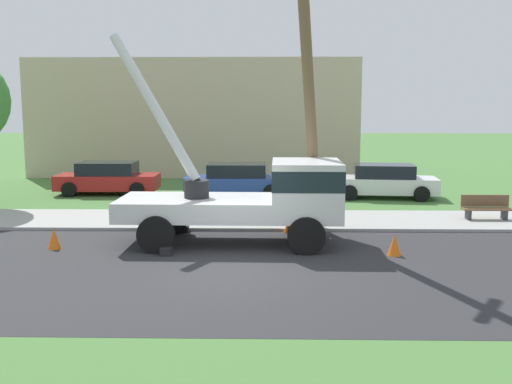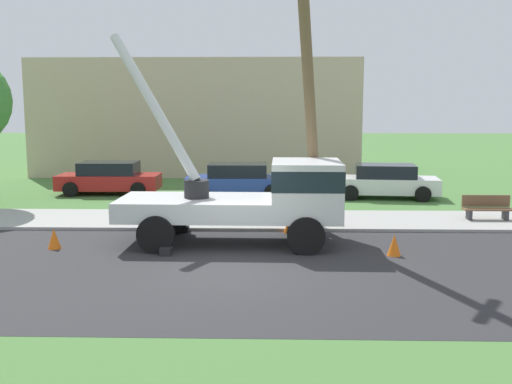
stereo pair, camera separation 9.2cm
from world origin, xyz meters
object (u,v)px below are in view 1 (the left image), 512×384
at_px(traffic_cone_behind, 54,239).
at_px(traffic_cone_curbside, 289,224).
at_px(traffic_cone_ahead, 394,245).
at_px(parked_sedan_white, 384,181).
at_px(park_bench, 486,208).
at_px(leaning_utility_pole, 308,85).
at_px(parked_sedan_blue, 237,180).
at_px(utility_truck, 260,194).
at_px(parked_sedan_red, 108,178).

bearing_deg(traffic_cone_behind, traffic_cone_curbside, 18.98).
xyz_separation_m(traffic_cone_ahead, parked_sedan_white, (1.59, 9.93, 0.43)).
height_order(parked_sedan_white, park_bench, parked_sedan_white).
height_order(leaning_utility_pole, parked_sedan_blue, leaning_utility_pole).
relative_size(utility_truck, leaning_utility_pole, 0.78).
relative_size(traffic_cone_ahead, park_bench, 0.35).
relative_size(leaning_utility_pole, parked_sedan_blue, 1.97).
bearing_deg(parked_sedan_red, park_bench, -23.04).
bearing_deg(traffic_cone_ahead, leaning_utility_pole, 135.89).
bearing_deg(parked_sedan_red, parked_sedan_white, -4.03).
relative_size(utility_truck, traffic_cone_curbside, 12.07).
relative_size(traffic_cone_behind, parked_sedan_blue, 0.13).
relative_size(traffic_cone_ahead, parked_sedan_blue, 0.13).
xyz_separation_m(traffic_cone_ahead, traffic_cone_curbside, (-2.64, 2.75, 0.00)).
xyz_separation_m(leaning_utility_pole, parked_sedan_white, (3.74, 7.84, -3.76)).
xyz_separation_m(parked_sedan_red, parked_sedan_white, (11.97, -0.84, 0.00)).
distance_m(leaning_utility_pole, traffic_cone_curbside, 4.27).
bearing_deg(utility_truck, park_bench, 23.85).
height_order(traffic_cone_ahead, traffic_cone_curbside, same).
height_order(utility_truck, leaning_utility_pole, leaning_utility_pole).
bearing_deg(parked_sedan_blue, parked_sedan_white, -2.03).
bearing_deg(traffic_cone_curbside, traffic_cone_ahead, -46.22).
distance_m(leaning_utility_pole, parked_sedan_blue, 9.24).
bearing_deg(park_bench, parked_sedan_blue, 147.60).
relative_size(traffic_cone_ahead, traffic_cone_curbside, 1.00).
xyz_separation_m(leaning_utility_pole, traffic_cone_ahead, (2.15, -2.08, -4.19)).
bearing_deg(traffic_cone_behind, parked_sedan_blue, 65.08).
distance_m(parked_sedan_blue, park_bench, 10.26).
bearing_deg(traffic_cone_curbside, leaning_utility_pole, -53.86).
bearing_deg(park_bench, parked_sedan_red, 156.96).
distance_m(parked_sedan_white, park_bench, 5.81).
bearing_deg(traffic_cone_ahead, parked_sedan_blue, 114.62).
distance_m(leaning_utility_pole, traffic_cone_ahead, 5.15).
relative_size(traffic_cone_ahead, parked_sedan_red, 0.13).
bearing_deg(traffic_cone_ahead, utility_truck, 159.49).
distance_m(parked_sedan_blue, parked_sedan_white, 6.24).
distance_m(traffic_cone_behind, parked_sedan_blue, 10.62).
distance_m(traffic_cone_ahead, park_bench, 6.14).
distance_m(traffic_cone_behind, parked_sedan_white, 14.26).
xyz_separation_m(parked_sedan_red, parked_sedan_blue, (5.73, -0.62, 0.00)).
bearing_deg(traffic_cone_ahead, traffic_cone_curbside, 133.78).
relative_size(traffic_cone_behind, parked_sedan_white, 0.12).
height_order(utility_truck, parked_sedan_blue, utility_truck).
relative_size(parked_sedan_blue, parked_sedan_white, 0.97).
height_order(parked_sedan_red, parked_sedan_blue, same).
relative_size(traffic_cone_curbside, parked_sedan_red, 0.13).
xyz_separation_m(traffic_cone_curbside, parked_sedan_white, (4.23, 7.17, 0.43)).
bearing_deg(leaning_utility_pole, traffic_cone_curbside, 126.14).
relative_size(leaning_utility_pole, traffic_cone_behind, 15.56).
distance_m(traffic_cone_ahead, traffic_cone_behind, 9.14).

